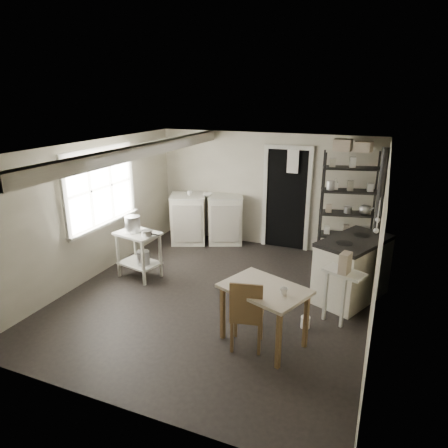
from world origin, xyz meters
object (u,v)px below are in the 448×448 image
at_px(shelf_rack, 348,214).
at_px(prep_table, 139,255).
at_px(base_cabinets, 207,221).
at_px(stockpot, 133,224).
at_px(work_table, 264,316).
at_px(stove, 352,272).
at_px(chair, 247,311).
at_px(flour_sack, 330,256).

bearing_deg(shelf_rack, prep_table, -160.90).
bearing_deg(base_cabinets, stockpot, -124.80).
xyz_separation_m(shelf_rack, work_table, (-0.65, -3.00, -0.57)).
distance_m(stockpot, stove, 3.60).
bearing_deg(stockpot, shelf_rack, 30.80).
relative_size(stove, chair, 1.30).
distance_m(prep_table, flour_sack, 3.37).
xyz_separation_m(base_cabinets, chair, (2.01, -3.20, 0.03)).
bearing_deg(work_table, flour_sack, 80.35).
height_order(stockpot, work_table, stockpot).
bearing_deg(prep_table, shelf_rack, 31.55).
bearing_deg(work_table, stockpot, 158.06).
relative_size(work_table, flour_sack, 2.26).
bearing_deg(prep_table, flour_sack, 27.94).
relative_size(shelf_rack, stove, 1.69).
bearing_deg(chair, flour_sack, 65.18).
xyz_separation_m(work_table, flour_sack, (0.45, 2.62, -0.14)).
bearing_deg(flour_sack, base_cabinets, 170.52).
xyz_separation_m(stove, work_table, (-0.91, -1.63, -0.06)).
relative_size(stove, work_table, 1.21).
height_order(base_cabinets, work_table, base_cabinets).
distance_m(stove, flour_sack, 1.11).
relative_size(shelf_rack, work_table, 2.04).
bearing_deg(flour_sack, work_table, -99.65).
bearing_deg(chair, stockpot, 141.62).
distance_m(prep_table, chair, 2.64).
relative_size(prep_table, work_table, 0.79).
height_order(base_cabinets, flour_sack, base_cabinets).
height_order(stockpot, chair, stockpot).
relative_size(stockpot, work_table, 0.27).
height_order(shelf_rack, chair, shelf_rack).
distance_m(base_cabinets, shelf_rack, 2.87).
xyz_separation_m(stockpot, base_cabinets, (0.44, 2.01, -0.48)).
relative_size(stockpot, stove, 0.22).
height_order(shelf_rack, work_table, shelf_rack).
bearing_deg(prep_table, base_cabinets, 80.08).
bearing_deg(base_cabinets, stove, -47.37).
bearing_deg(base_cabinets, shelf_rack, -23.70).
distance_m(stockpot, base_cabinets, 2.11).
bearing_deg(stockpot, base_cabinets, 77.65).
height_order(stockpot, base_cabinets, stockpot).
distance_m(stockpot, chair, 2.76).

